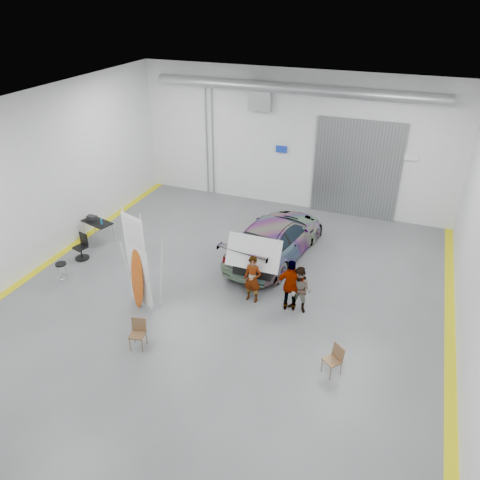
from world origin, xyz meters
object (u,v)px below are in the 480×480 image
(person_a, at_px, (253,279))
(person_c, at_px, (291,285))
(folding_chair_near, at_px, (138,339))
(shop_stool, at_px, (63,273))
(office_chair, at_px, (82,248))
(sedan_car, at_px, (276,237))
(surfboard_display, at_px, (139,270))
(folding_chair_far, at_px, (332,365))
(person_b, at_px, (300,290))
(work_table, at_px, (96,221))

(person_a, bearing_deg, person_c, 5.14)
(person_c, relative_size, folding_chair_near, 2.01)
(folding_chair_near, bearing_deg, shop_stool, 143.10)
(folding_chair_near, height_order, office_chair, office_chair)
(sedan_car, bearing_deg, surfboard_display, 65.48)
(person_c, height_order, surfboard_display, surfboard_display)
(person_c, bearing_deg, person_a, -12.12)
(office_chair, bearing_deg, folding_chair_far, 0.81)
(sedan_car, height_order, person_a, person_a)
(folding_chair_near, relative_size, shop_stool, 1.15)
(shop_stool, bearing_deg, person_c, 10.20)
(shop_stool, bearing_deg, sedan_car, 34.87)
(person_a, relative_size, shop_stool, 2.12)
(person_b, bearing_deg, sedan_car, 131.16)
(person_a, bearing_deg, office_chair, -176.53)
(surfboard_display, distance_m, shop_stool, 3.41)
(sedan_car, bearing_deg, person_c, 124.13)
(surfboard_display, height_order, office_chair, surfboard_display)
(shop_stool, bearing_deg, person_a, 12.16)
(sedan_car, height_order, surfboard_display, surfboard_display)
(surfboard_display, relative_size, work_table, 2.46)
(person_a, height_order, person_b, person_a)
(sedan_car, relative_size, person_b, 3.40)
(person_c, xyz_separation_m, surfboard_display, (-4.35, -1.57, 0.49))
(person_c, relative_size, folding_chair_far, 2.05)
(person_c, bearing_deg, folding_chair_far, 115.54)
(folding_chair_near, relative_size, folding_chair_far, 1.02)
(surfboard_display, height_order, shop_stool, surfboard_display)
(person_b, relative_size, work_table, 1.14)
(person_c, xyz_separation_m, folding_chair_near, (-3.48, -3.24, -0.60))
(sedan_car, distance_m, office_chair, 7.16)
(work_table, bearing_deg, folding_chair_near, -44.76)
(person_a, distance_m, surfboard_display, 3.51)
(work_table, relative_size, office_chair, 1.41)
(person_a, height_order, shop_stool, person_a)
(sedan_car, xyz_separation_m, person_c, (1.42, -2.95, 0.11))
(folding_chair_far, bearing_deg, person_b, 161.43)
(person_b, relative_size, office_chair, 1.60)
(surfboard_display, distance_m, folding_chair_far, 6.25)
(work_table, bearing_deg, person_b, -10.64)
(sedan_car, distance_m, person_a, 2.95)
(folding_chair_near, height_order, shop_stool, folding_chair_near)
(office_chair, bearing_deg, shop_stool, -60.13)
(shop_stool, relative_size, work_table, 0.55)
(person_a, height_order, person_c, person_c)
(sedan_car, height_order, office_chair, sedan_car)
(sedan_car, bearing_deg, folding_chair_far, 129.74)
(folding_chair_near, bearing_deg, office_chair, 130.37)
(person_b, distance_m, work_table, 8.83)
(folding_chair_near, relative_size, work_table, 0.64)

